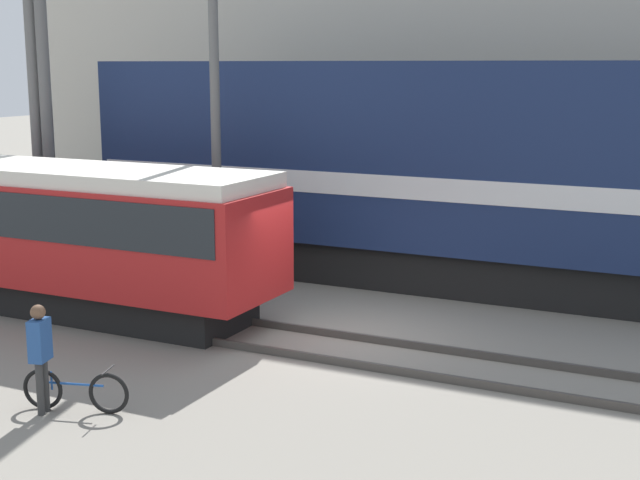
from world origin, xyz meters
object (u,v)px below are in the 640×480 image
bicycle (76,391)px  utility_pole_center (47,130)px  streetcar (40,226)px  utility_pole_right (214,74)px  utility_pole_left (35,107)px  freight_locomotive (443,170)px  person (40,348)px

bicycle → utility_pole_center: (-6.89, 7.11, 3.20)m
streetcar → bicycle: size_ratio=6.59×
streetcar → utility_pole_center: utility_pole_center is taller
utility_pole_center → utility_pole_right: bearing=0.0°
utility_pole_left → streetcar: bearing=-47.1°
freight_locomotive → streetcar: (-7.01, -5.59, -0.96)m
streetcar → freight_locomotive: bearing=38.6°
person → bicycle: bearing=33.6°
freight_locomotive → bicycle: bearing=-103.4°
person → utility_pole_center: (-6.49, 7.37, 2.51)m
streetcar → utility_pole_right: 4.97m
freight_locomotive → utility_pole_right: bearing=-147.4°
freight_locomotive → utility_pole_right: utility_pole_right is taller
freight_locomotive → utility_pole_right: 5.62m
utility_pole_right → bicycle: bearing=-74.3°
utility_pole_left → utility_pole_center: size_ratio=1.16×
person → freight_locomotive: bearing=74.8°
utility_pole_center → freight_locomotive: bearing=16.8°
streetcar → utility_pole_center: bearing=128.8°
bicycle → streetcar: bearing=137.1°
person → utility_pole_left: 10.51m
utility_pole_right → person: bearing=-77.7°
freight_locomotive → bicycle: size_ratio=10.44×
utility_pole_center → utility_pole_right: 5.08m
person → utility_pole_center: bearing=131.4°
utility_pole_center → bicycle: bearing=-45.9°
streetcar → utility_pole_center: (-2.24, 2.79, 1.77)m
bicycle → utility_pole_left: utility_pole_left is taller
utility_pole_right → utility_pole_left: bearing=-180.0°
freight_locomotive → person: 10.67m
freight_locomotive → utility_pole_left: utility_pole_left is taller
freight_locomotive → utility_pole_left: (-9.60, -2.79, 1.36)m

